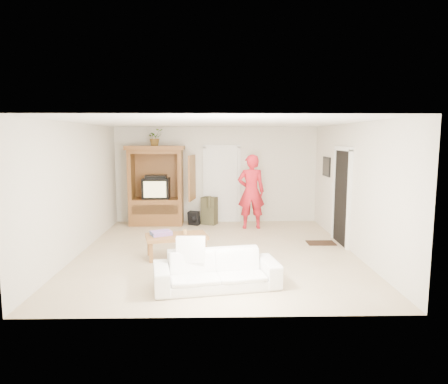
# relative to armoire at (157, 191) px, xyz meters

# --- Properties ---
(floor) EXTENTS (6.00, 6.00, 0.00)m
(floor) POSITION_rel_armoire_xyz_m (1.58, -2.66, -0.91)
(floor) COLOR tan
(floor) RESTS_ON ground
(ceiling) EXTENTS (6.00, 6.00, 0.00)m
(ceiling) POSITION_rel_armoire_xyz_m (1.58, -2.66, 1.69)
(ceiling) COLOR white
(ceiling) RESTS_ON floor
(wall_back) EXTENTS (5.50, 0.00, 5.50)m
(wall_back) POSITION_rel_armoire_xyz_m (1.58, 0.34, 0.39)
(wall_back) COLOR silver
(wall_back) RESTS_ON floor
(wall_front) EXTENTS (5.50, 0.00, 5.50)m
(wall_front) POSITION_rel_armoire_xyz_m (1.58, -5.66, 0.39)
(wall_front) COLOR silver
(wall_front) RESTS_ON floor
(wall_left) EXTENTS (0.00, 6.00, 6.00)m
(wall_left) POSITION_rel_armoire_xyz_m (-1.17, -2.66, 0.39)
(wall_left) COLOR silver
(wall_left) RESTS_ON floor
(wall_right) EXTENTS (0.00, 6.00, 6.00)m
(wall_right) POSITION_rel_armoire_xyz_m (4.33, -2.66, 0.39)
(wall_right) COLOR silver
(wall_right) RESTS_ON floor
(armoire) EXTENTS (1.82, 1.14, 2.10)m
(armoire) POSITION_rel_armoire_xyz_m (0.00, 0.00, 0.00)
(armoire) COLOR brown
(armoire) RESTS_ON floor
(door_back) EXTENTS (0.85, 0.05, 2.04)m
(door_back) POSITION_rel_armoire_xyz_m (1.73, 0.31, 0.11)
(door_back) COLOR white
(door_back) RESTS_ON floor
(doorway_right) EXTENTS (0.05, 0.90, 2.04)m
(doorway_right) POSITION_rel_armoire_xyz_m (4.30, -2.06, 0.11)
(doorway_right) COLOR black
(doorway_right) RESTS_ON floor
(framed_picture) EXTENTS (0.03, 0.60, 0.48)m
(framed_picture) POSITION_rel_armoire_xyz_m (4.31, -0.76, 0.69)
(framed_picture) COLOR black
(framed_picture) RESTS_ON wall_right
(doormat) EXTENTS (0.60, 0.40, 0.02)m
(doormat) POSITION_rel_armoire_xyz_m (3.88, -2.06, -0.90)
(doormat) COLOR #382316
(doormat) RESTS_ON floor
(plant) EXTENTS (0.52, 0.51, 0.44)m
(plant) POSITION_rel_armoire_xyz_m (-0.02, -0.03, 1.41)
(plant) COLOR #4C7238
(plant) RESTS_ON armoire
(man) EXTENTS (0.70, 0.47, 1.89)m
(man) POSITION_rel_armoire_xyz_m (2.46, -0.52, 0.04)
(man) COLOR red
(man) RESTS_ON floor
(sofa) EXTENTS (2.02, 1.07, 0.56)m
(sofa) POSITION_rel_armoire_xyz_m (1.57, -4.61, -0.63)
(sofa) COLOR white
(sofa) RESTS_ON floor
(coffee_table) EXTENTS (1.28, 0.89, 0.44)m
(coffee_table) POSITION_rel_armoire_xyz_m (0.80, -2.99, -0.53)
(coffee_table) COLOR #A26F38
(coffee_table) RESTS_ON floor
(towel) EXTENTS (0.46, 0.42, 0.08)m
(towel) POSITION_rel_armoire_xyz_m (0.50, -2.99, -0.43)
(towel) COLOR #E14BA0
(towel) RESTS_ON coffee_table
(candle) EXTENTS (0.08, 0.08, 0.10)m
(candle) POSITION_rel_armoire_xyz_m (0.95, -2.94, -0.42)
(candle) COLOR tan
(candle) RESTS_ON coffee_table
(backpack_black) EXTENTS (0.33, 0.28, 0.36)m
(backpack_black) POSITION_rel_armoire_xyz_m (0.98, -0.14, -0.73)
(backpack_black) COLOR black
(backpack_black) RESTS_ON floor
(backpack_olive) EXTENTS (0.47, 0.41, 0.74)m
(backpack_olive) POSITION_rel_armoire_xyz_m (1.39, -0.03, -0.54)
(backpack_olive) COLOR #47442B
(backpack_olive) RESTS_ON floor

